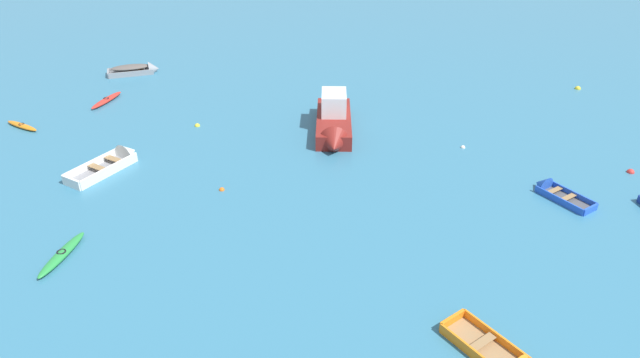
# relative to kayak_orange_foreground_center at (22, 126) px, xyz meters

# --- Properties ---
(kayak_orange_foreground_center) EXTENTS (2.80, 1.70, 0.28)m
(kayak_orange_foreground_center) POSITION_rel_kayak_orange_foreground_center_xyz_m (0.00, 0.00, 0.00)
(kayak_orange_foreground_center) COLOR orange
(kayak_orange_foreground_center) RESTS_ON ground_plane
(rowboat_grey_far_left) EXTENTS (4.20, 2.72, 1.28)m
(rowboat_grey_far_left) POSITION_rel_kayak_orange_foreground_center_xyz_m (3.82, 10.89, 0.20)
(rowboat_grey_far_left) COLOR gray
(rowboat_grey_far_left) RESTS_ON ground_plane
(rowboat_white_back_row_right) EXTENTS (3.23, 4.59, 1.33)m
(rowboat_white_back_row_right) POSITION_rel_kayak_orange_foreground_center_xyz_m (8.07, -4.39, 0.11)
(rowboat_white_back_row_right) COLOR gray
(rowboat_white_back_row_right) RESTS_ON ground_plane
(kayak_green_near_right) EXTENTS (0.94, 3.36, 0.32)m
(kayak_green_near_right) POSITION_rel_kayak_orange_foreground_center_xyz_m (9.00, -12.85, 0.02)
(kayak_green_near_right) COLOR #288C3D
(kayak_green_near_right) RESTS_ON ground_plane
(kayak_red_midfield_left) EXTENTS (1.27, 3.42, 0.32)m
(kayak_red_midfield_left) POSITION_rel_kayak_orange_foreground_center_xyz_m (3.68, 4.64, 0.02)
(kayak_red_midfield_left) COLOR red
(kayak_red_midfield_left) RESTS_ON ground_plane
(motor_launch_maroon_cluster_outer) EXTENTS (2.47, 7.03, 2.68)m
(motor_launch_maroon_cluster_outer) POSITION_rel_kayak_orange_foreground_center_xyz_m (20.14, 0.63, 0.60)
(motor_launch_maroon_cluster_outer) COLOR maroon
(motor_launch_maroon_cluster_outer) RESTS_ON ground_plane
(rowboat_blue_near_camera) EXTENTS (2.82, 3.22, 1.07)m
(rowboat_blue_near_camera) POSITION_rel_kayak_orange_foreground_center_xyz_m (31.74, -5.86, 0.03)
(rowboat_blue_near_camera) COLOR #4C4C51
(rowboat_blue_near_camera) RESTS_ON ground_plane
(mooring_buoy_far_field) EXTENTS (0.28, 0.28, 0.28)m
(mooring_buoy_far_field) POSITION_rel_kayak_orange_foreground_center_xyz_m (28.01, -0.90, -0.13)
(mooring_buoy_far_field) COLOR silver
(mooring_buoy_far_field) RESTS_ON ground_plane
(mooring_buoy_central) EXTENTS (0.44, 0.44, 0.44)m
(mooring_buoy_central) POSITION_rel_kayak_orange_foreground_center_xyz_m (38.20, 9.74, -0.13)
(mooring_buoy_central) COLOR yellow
(mooring_buoy_central) RESTS_ON ground_plane
(mooring_buoy_near_foreground) EXTENTS (0.41, 0.41, 0.41)m
(mooring_buoy_near_foreground) POSITION_rel_kayak_orange_foreground_center_xyz_m (36.80, -3.33, -0.13)
(mooring_buoy_near_foreground) COLOR red
(mooring_buoy_near_foreground) RESTS_ON ground_plane
(mooring_buoy_between_boats_left) EXTENTS (0.29, 0.29, 0.29)m
(mooring_buoy_between_boats_left) POSITION_rel_kayak_orange_foreground_center_xyz_m (14.64, -6.80, -0.13)
(mooring_buoy_between_boats_left) COLOR orange
(mooring_buoy_between_boats_left) RESTS_ON ground_plane
(mooring_buoy_outer_edge) EXTENTS (0.35, 0.35, 0.35)m
(mooring_buoy_outer_edge) POSITION_rel_kayak_orange_foreground_center_xyz_m (11.23, 1.05, -0.13)
(mooring_buoy_outer_edge) COLOR yellow
(mooring_buoy_outer_edge) RESTS_ON ground_plane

